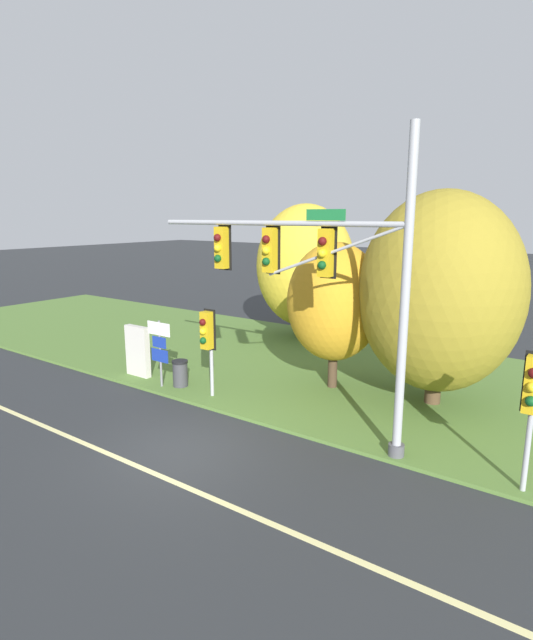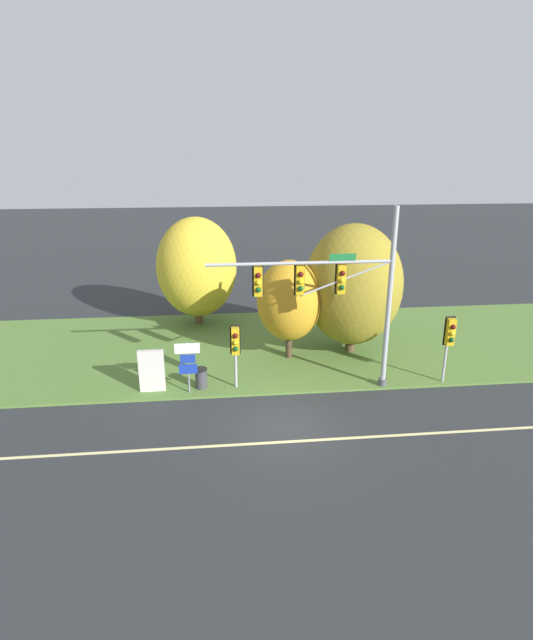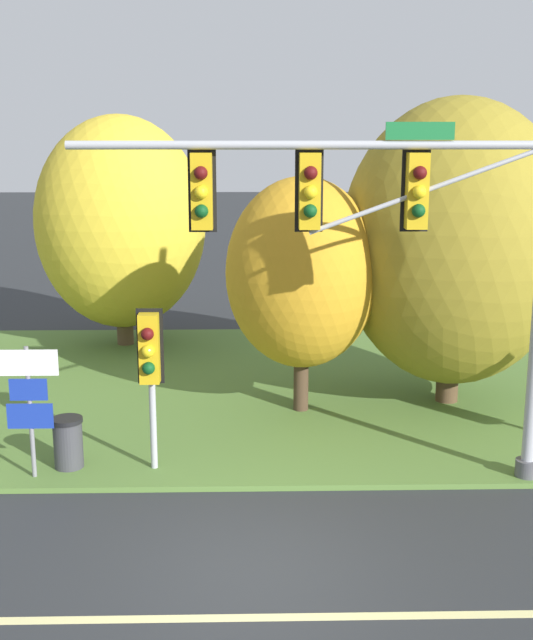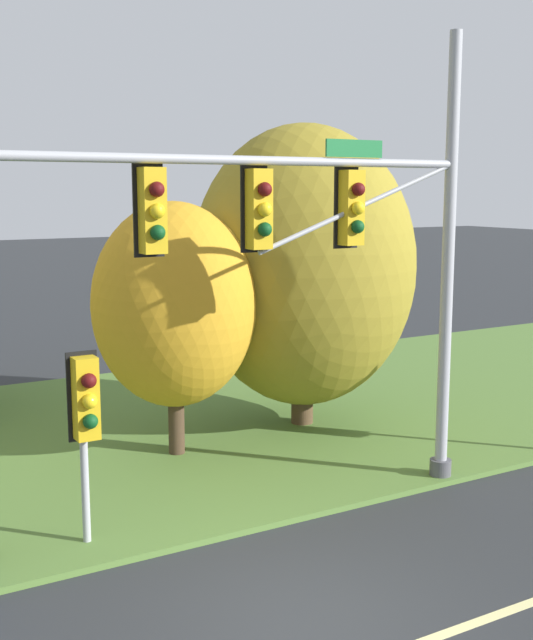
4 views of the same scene
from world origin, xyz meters
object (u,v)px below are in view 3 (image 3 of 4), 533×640
Objects in this scene: tree_behind_signpost at (454,243)px; traffic_signal_mast at (403,218)px; tree_nearest_road at (121,223)px; pedestrian_signal_near_kerb at (150,357)px; route_sign_post at (29,395)px; trash_bin at (68,442)px; tree_left_of_mast at (302,273)px.

traffic_signal_mast is at bearing -114.97° from tree_behind_signpost.
tree_behind_signpost is at bearing -33.47° from tree_nearest_road.
traffic_signal_mast is 4.70m from tree_behind_signpost.
pedestrian_signal_near_kerb is 0.46× the size of tree_nearest_road.
route_sign_post is at bearing 178.52° from traffic_signal_mast.
tree_behind_signpost is 9.07m from trash_bin.
tree_nearest_road reaches higher than trash_bin.
pedestrian_signal_near_kerb reaches higher than trash_bin.
tree_nearest_road is at bearing 146.53° from tree_behind_signpost.
tree_nearest_road is at bearing 88.66° from route_sign_post.
trash_bin is at bearing 171.38° from pedestrian_signal_near_kerb.
tree_behind_signpost is at bearing 65.03° from traffic_signal_mast.
traffic_signal_mast is 3.37× the size of route_sign_post.
tree_behind_signpost is (8.03, -5.31, 0.09)m from tree_nearest_road.
route_sign_post is at bearing -174.65° from pedestrian_signal_near_kerb.
trash_bin is (-7.73, -3.58, -3.11)m from tree_behind_signpost.
tree_behind_signpost is (6.19, 3.81, 1.47)m from pedestrian_signal_near_kerb.
trash_bin is at bearing 174.18° from traffic_signal_mast.
traffic_signal_mast is at bearing -68.95° from tree_left_of_mast.
tree_left_of_mast is 5.92m from trash_bin.
pedestrian_signal_near_kerb is 3.17× the size of trash_bin.
tree_left_of_mast is (2.85, 3.28, 0.91)m from pedestrian_signal_near_kerb.
traffic_signal_mast is 7.00m from route_sign_post.
traffic_signal_mast reaches higher than tree_nearest_road.
traffic_signal_mast is 1.58× the size of tree_left_of_mast.
tree_left_of_mast is (4.91, 3.48, 1.51)m from route_sign_post.
route_sign_post is 0.35× the size of tree_behind_signpost.
trash_bin is (0.52, 0.43, -1.04)m from route_sign_post.
tree_nearest_road is 0.96× the size of tree_behind_signpost.
pedestrian_signal_near_kerb is at bearing 175.21° from traffic_signal_mast.
traffic_signal_mast is at bearing -5.82° from trash_bin.
trash_bin is at bearing -88.05° from tree_nearest_road.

